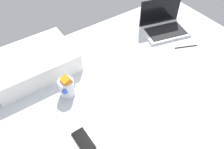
{
  "coord_description": "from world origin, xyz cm",
  "views": [
    {
      "loc": [
        -70.43,
        -67.69,
        126.41
      ],
      "look_at": [
        -16.0,
        11.66,
        24.0
      ],
      "focal_mm": 37.21,
      "sensor_mm": 36.0,
      "label": 1
    }
  ],
  "objects_px": {
    "cell_phone": "(84,141)",
    "pillow": "(32,63)",
    "laptop": "(163,25)",
    "snack_cup": "(67,87)"
  },
  "relations": [
    {
      "from": "pillow",
      "to": "snack_cup",
      "type": "bearing_deg",
      "value": -72.98
    },
    {
      "from": "pillow",
      "to": "laptop",
      "type": "bearing_deg",
      "value": -8.47
    },
    {
      "from": "snack_cup",
      "to": "cell_phone",
      "type": "bearing_deg",
      "value": -103.56
    },
    {
      "from": "laptop",
      "to": "cell_phone",
      "type": "height_order",
      "value": "laptop"
    },
    {
      "from": "cell_phone",
      "to": "pillow",
      "type": "xyz_separation_m",
      "value": [
        -0.01,
        0.62,
        0.06
      ]
    },
    {
      "from": "snack_cup",
      "to": "laptop",
      "type": "bearing_deg",
      "value": 9.51
    },
    {
      "from": "snack_cup",
      "to": "pillow",
      "type": "relative_size",
      "value": 0.28
    },
    {
      "from": "cell_phone",
      "to": "laptop",
      "type": "bearing_deg",
      "value": 25.01
    },
    {
      "from": "laptop",
      "to": "snack_cup",
      "type": "xyz_separation_m",
      "value": [
        -0.9,
        -0.15,
        0.02
      ]
    },
    {
      "from": "cell_phone",
      "to": "snack_cup",
      "type": "bearing_deg",
      "value": 75.77
    }
  ]
}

